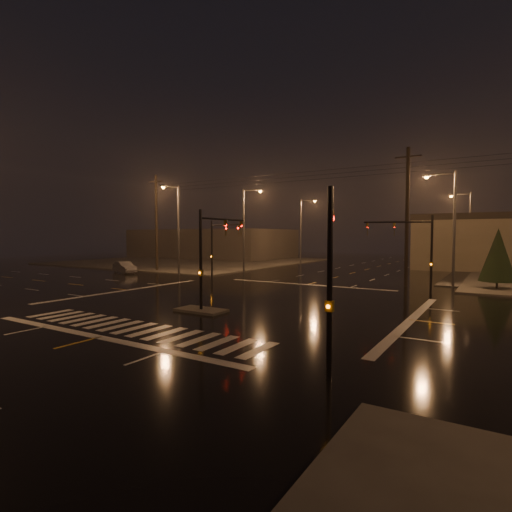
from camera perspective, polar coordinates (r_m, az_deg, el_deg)
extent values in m
plane|color=black|center=(27.13, -2.43, -6.56)|extent=(140.00, 140.00, 0.00)
cube|color=#403E39|center=(69.02, -9.11, -0.73)|extent=(36.00, 36.00, 0.12)
cube|color=#403E39|center=(23.96, -7.85, -7.68)|extent=(3.00, 1.60, 0.15)
cube|color=beige|center=(20.45, -16.93, -9.84)|extent=(15.00, 2.60, 0.01)
cube|color=beige|center=(19.22, -21.48, -10.74)|extent=(16.00, 0.50, 0.01)
cube|color=beige|center=(36.66, 7.28, -4.07)|extent=(16.00, 0.50, 0.01)
cube|color=#453E3D|center=(81.35, -6.28, 1.78)|extent=(30.00, 18.00, 5.60)
cylinder|color=black|center=(23.59, -7.90, -0.68)|extent=(0.18, 0.18, 6.00)
cylinder|color=black|center=(25.34, -4.69, 5.25)|extent=(0.12, 4.50, 0.12)
imported|color=#594707|center=(27.00, -2.13, 5.01)|extent=(0.16, 0.20, 1.00)
cube|color=#594707|center=(23.65, -7.89, -2.37)|extent=(0.25, 0.18, 0.35)
cylinder|color=black|center=(32.99, 23.79, 0.14)|extent=(0.18, 0.18, 6.00)
cylinder|color=black|center=(32.54, 19.56, 4.58)|extent=(4.74, 1.82, 0.12)
imported|color=#594707|center=(32.31, 15.59, 4.57)|extent=(0.24, 0.22, 1.00)
cube|color=#594707|center=(33.03, 23.76, -1.08)|extent=(0.25, 0.18, 0.35)
cylinder|color=black|center=(41.45, -6.33, 0.91)|extent=(0.18, 0.18, 6.00)
cylinder|color=black|center=(39.34, -4.41, 4.44)|extent=(4.74, 1.82, 0.12)
imported|color=#594707|center=(37.50, -2.49, 4.45)|extent=(0.24, 0.22, 1.00)
cube|color=#594707|center=(41.49, -6.32, -0.06)|extent=(0.25, 0.18, 0.35)
cylinder|color=black|center=(12.58, 10.48, -3.91)|extent=(0.18, 0.18, 6.00)
cylinder|color=black|center=(14.52, 10.74, 6.89)|extent=(1.48, 3.80, 0.12)
imported|color=#594707|center=(16.31, 10.85, 6.28)|extent=(0.22, 0.24, 1.00)
cube|color=#594707|center=(12.68, 10.45, -7.05)|extent=(0.25, 0.18, 0.35)
cylinder|color=#38383A|center=(48.11, -1.77, 3.59)|extent=(0.24, 0.24, 10.00)
cylinder|color=#38383A|center=(47.75, -0.56, 9.37)|extent=(2.40, 0.14, 0.14)
cube|color=#38383A|center=(47.17, 0.58, 9.39)|extent=(0.70, 0.30, 0.18)
sphere|color=orange|center=(47.16, 0.58, 9.23)|extent=(0.32, 0.32, 0.32)
cylinder|color=#38383A|center=(62.09, 6.41, 3.44)|extent=(0.24, 0.24, 10.00)
cylinder|color=#38383A|center=(61.81, 7.45, 7.89)|extent=(2.40, 0.14, 0.14)
cube|color=#38383A|center=(61.37, 8.39, 7.87)|extent=(0.70, 0.30, 0.18)
sphere|color=orange|center=(61.36, 8.39, 7.75)|extent=(0.32, 0.32, 0.32)
cylinder|color=#38383A|center=(38.31, 26.47, 3.43)|extent=(0.24, 0.24, 10.00)
cylinder|color=#38383A|center=(38.80, 24.84, 10.57)|extent=(2.40, 0.14, 0.14)
cube|color=#38383A|center=(38.94, 23.20, 10.50)|extent=(0.70, 0.30, 0.18)
sphere|color=orange|center=(38.93, 23.20, 10.31)|extent=(0.32, 0.32, 0.32)
cylinder|color=#38383A|center=(58.26, 28.26, 3.13)|extent=(0.24, 0.24, 10.00)
cylinder|color=#38383A|center=(58.58, 27.20, 7.86)|extent=(2.40, 0.14, 0.14)
cube|color=#38383A|center=(58.67, 26.11, 7.83)|extent=(0.70, 0.30, 0.18)
sphere|color=orange|center=(58.66, 26.11, 7.70)|extent=(0.32, 0.32, 0.32)
cylinder|color=#38383A|center=(45.76, -11.01, 3.57)|extent=(0.24, 0.24, 10.00)
cylinder|color=#38383A|center=(45.19, -12.12, 9.67)|extent=(0.14, 2.40, 0.14)
cube|color=#38383A|center=(44.40, -13.12, 9.71)|extent=(0.30, 0.70, 0.18)
sphere|color=orange|center=(44.38, -13.12, 9.54)|extent=(0.32, 0.32, 0.32)
cylinder|color=black|center=(51.75, -14.05, 4.57)|extent=(0.32, 0.32, 12.00)
cube|color=black|center=(52.16, -14.12, 10.29)|extent=(2.20, 0.12, 0.12)
cylinder|color=black|center=(36.85, 20.77, 5.14)|extent=(0.32, 0.32, 12.00)
cube|color=black|center=(37.42, 20.92, 13.11)|extent=(2.20, 0.12, 0.12)
cylinder|color=black|center=(38.48, 31.16, -3.63)|extent=(0.18, 0.18, 0.70)
cone|color=black|center=(38.29, 31.26, 0.14)|extent=(2.80, 2.80, 4.37)
imported|color=slate|center=(49.86, -18.26, -1.54)|extent=(4.41, 2.70, 1.37)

